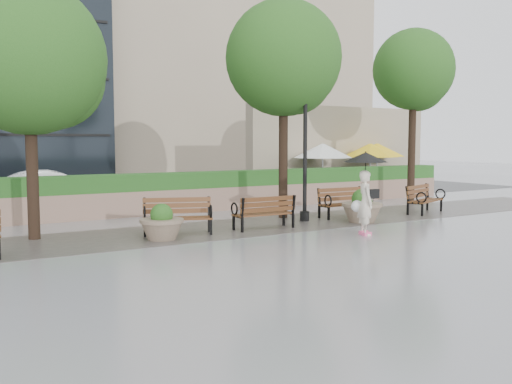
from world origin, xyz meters
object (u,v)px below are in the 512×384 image
bench_1 (178,224)px  lamppost (305,154)px  planter_left (162,226)px  pedestrian (365,185)px  bench_2 (264,219)px  planter_right (362,209)px  car_right (53,190)px  bench_4 (425,205)px  bench_3 (345,209)px

bench_1 → lamppost: lamppost is taller
planter_left → pedestrian: size_ratio=0.50×
bench_1 → bench_2: 2.40m
planter_left → pedestrian: (4.72, -1.99, 0.93)m
planter_right → lamppost: lamppost is taller
planter_right → car_right: (-6.99, 8.23, 0.30)m
bench_1 → bench_2: bench_1 is taller
bench_2 → pedestrian: size_ratio=0.82×
bench_1 → bench_4: size_ratio=1.00×
planter_right → bench_1: bearing=171.8°
pedestrian → bench_3: bearing=-8.4°
pedestrian → bench_4: bearing=-41.2°
pedestrian → bench_2: bearing=62.2°
car_right → pedestrian: 11.39m
bench_3 → car_right: (-7.28, 7.13, 0.41)m
planter_right → lamppost: 2.34m
bench_1 → pedestrian: (4.07, -2.52, 1.00)m
planter_left → planter_right: bearing=-2.6°
bench_3 → lamppost: (-1.57, 0.01, 1.74)m
bench_3 → planter_left: size_ratio=1.66×
planter_left → pedestrian: pedestrian is taller
bench_1 → planter_left: 0.84m
bench_3 → planter_right: (-0.29, -1.10, 0.11)m
lamppost → car_right: size_ratio=1.08×
bench_3 → bench_2: bearing=-166.7°
car_right → pedestrian: pedestrian is taller
bench_3 → lamppost: 2.34m
lamppost → pedestrian: bearing=-93.8°
planter_right → car_right: bearing=130.3°
lamppost → pedestrian: size_ratio=2.16×
bench_4 → planter_right: planter_right is taller
bench_3 → bench_1: bearing=-175.0°
planter_left → planter_right: (6.19, -0.28, 0.04)m
car_right → bench_1: bearing=-161.7°
bench_4 → planter_left: bearing=161.7°
bench_4 → planter_right: (-3.26, -0.52, 0.11)m
bench_3 → planter_left: bench_3 is taller
bench_1 → pedestrian: bearing=-10.8°
bench_4 → pedestrian: pedestrian is taller
bench_2 → bench_4: size_ratio=0.92×
bench_2 → pedestrian: 2.91m
lamppost → car_right: lamppost is taller
planter_right → pedestrian: pedestrian is taller
pedestrian → bench_1: bearing=81.9°
bench_2 → pedestrian: pedestrian is taller
planter_right → car_right: 10.80m
pedestrian → lamppost: bearing=19.7°
bench_3 → bench_4: 3.02m
bench_2 → bench_4: (6.43, 0.10, 0.01)m
lamppost → car_right: 9.23m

